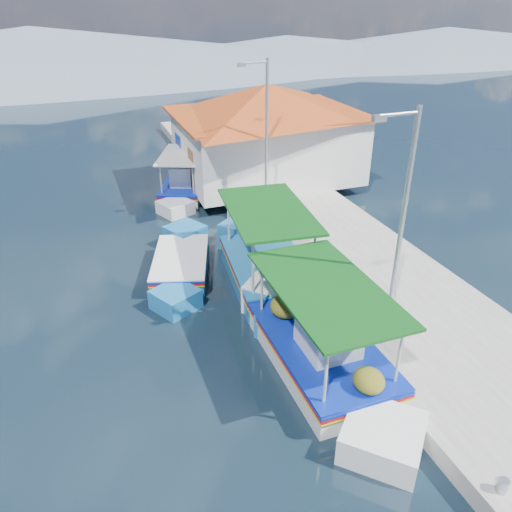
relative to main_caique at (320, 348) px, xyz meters
name	(u,v)px	position (x,y,z in m)	size (l,w,h in m)	color
ground	(253,445)	(-2.54, -1.93, -0.52)	(160.00, 160.00, 0.00)	black
quay	(352,263)	(3.36, 4.07, -0.27)	(5.00, 44.00, 0.50)	#B0AEA5
bollards	(308,274)	(1.26, 3.32, 0.13)	(0.20, 17.20, 0.30)	#A5A8AD
main_caique	(320,348)	(0.00, 0.00, 0.00)	(2.45, 8.18, 2.69)	white
caique_green_canopy	(266,270)	(0.21, 4.35, -0.07)	(2.93, 7.91, 2.98)	#1B69A6
caique_blue_hull	(180,266)	(-2.35, 5.93, -0.23)	(2.92, 5.69, 1.06)	#1B69A6
caique_far	(183,187)	(-0.53, 13.21, -0.11)	(3.42, 5.83, 2.21)	white
harbor_building	(267,130)	(3.66, 13.07, 2.26)	(10.49, 10.49, 4.40)	white
lamp_post_near	(400,218)	(1.97, 0.07, 3.33)	(1.21, 0.14, 6.00)	#A5A8AD
lamp_post_far	(264,130)	(1.97, 9.07, 3.33)	(1.21, 0.14, 6.00)	#A5A8AD
mountain_ridge	(140,53)	(4.00, 54.07, 1.52)	(171.40, 96.00, 5.50)	slate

